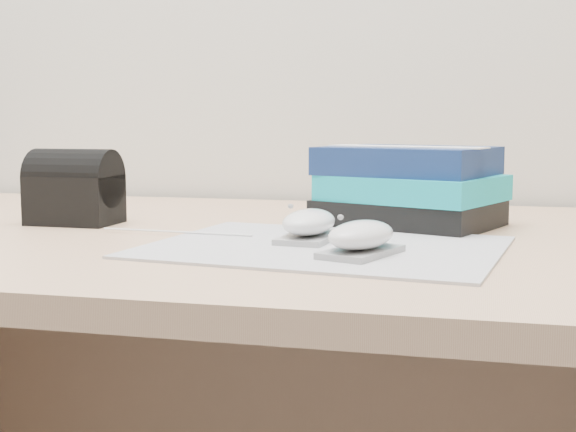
% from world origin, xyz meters
% --- Properties ---
extents(desk, '(1.60, 0.80, 0.73)m').
position_xyz_m(desk, '(0.00, 1.64, 0.50)').
color(desk, tan).
rests_on(desk, ground).
extents(mousepad, '(0.42, 0.34, 0.00)m').
position_xyz_m(mousepad, '(-0.01, 1.47, 0.73)').
color(mousepad, gray).
rests_on(mousepad, desk).
extents(mouse_rear, '(0.07, 0.11, 0.04)m').
position_xyz_m(mouse_rear, '(-0.04, 1.50, 0.75)').
color(mouse_rear, '#969698').
rests_on(mouse_rear, mousepad).
extents(mouse_front, '(0.09, 0.11, 0.04)m').
position_xyz_m(mouse_front, '(0.04, 1.42, 0.75)').
color(mouse_front, gray).
rests_on(mouse_front, mousepad).
extents(usb_cable, '(0.20, 0.02, 0.00)m').
position_xyz_m(usb_cable, '(-0.21, 1.52, 0.73)').
color(usb_cable, white).
rests_on(usb_cable, mousepad).
extents(book_stack, '(0.27, 0.24, 0.11)m').
position_xyz_m(book_stack, '(0.06, 1.68, 0.78)').
color(book_stack, black).
rests_on(book_stack, desk).
extents(pouch, '(0.12, 0.08, 0.10)m').
position_xyz_m(pouch, '(-0.39, 1.59, 0.78)').
color(pouch, black).
rests_on(pouch, desk).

